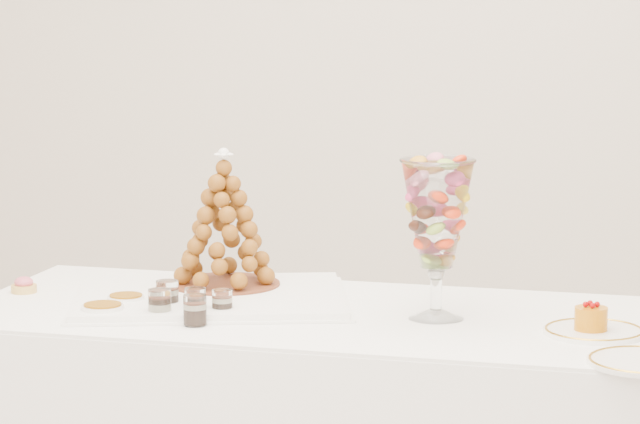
% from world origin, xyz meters
% --- Properties ---
extents(lace_tray, '(0.77, 0.66, 0.02)m').
position_xyz_m(lace_tray, '(-0.28, 0.25, 0.72)').
color(lace_tray, white).
rests_on(lace_tray, buffet_table).
extents(macaron_vase, '(0.17, 0.17, 0.37)m').
position_xyz_m(macaron_vase, '(0.29, 0.22, 0.95)').
color(macaron_vase, white).
rests_on(macaron_vase, buffet_table).
extents(cake_plate, '(0.22, 0.22, 0.01)m').
position_xyz_m(cake_plate, '(0.66, 0.16, 0.71)').
color(cake_plate, white).
rests_on(cake_plate, buffet_table).
extents(pink_tart, '(0.06, 0.06, 0.04)m').
position_xyz_m(pink_tart, '(-0.76, 0.23, 0.72)').
color(pink_tart, tan).
rests_on(pink_tart, buffet_table).
extents(verrine_a, '(0.06, 0.06, 0.07)m').
position_xyz_m(verrine_a, '(-0.34, 0.13, 0.74)').
color(verrine_a, white).
rests_on(verrine_a, buffet_table).
extents(verrine_b, '(0.05, 0.05, 0.07)m').
position_xyz_m(verrine_b, '(-0.26, 0.09, 0.74)').
color(verrine_b, white).
rests_on(verrine_b, buffet_table).
extents(verrine_c, '(0.06, 0.06, 0.06)m').
position_xyz_m(verrine_c, '(-0.19, 0.10, 0.74)').
color(verrine_c, white).
rests_on(verrine_c, buffet_table).
extents(verrine_d, '(0.07, 0.07, 0.07)m').
position_xyz_m(verrine_d, '(-0.32, 0.03, 0.74)').
color(verrine_d, white).
rests_on(verrine_d, buffet_table).
extents(verrine_e, '(0.06, 0.06, 0.07)m').
position_xyz_m(verrine_e, '(-0.23, -0.00, 0.74)').
color(verrine_e, white).
rests_on(verrine_e, buffet_table).
extents(ramekin_back, '(0.09, 0.09, 0.03)m').
position_xyz_m(ramekin_back, '(-0.45, 0.14, 0.72)').
color(ramekin_back, white).
rests_on(ramekin_back, buffet_table).
extents(ramekin_front, '(0.10, 0.10, 0.03)m').
position_xyz_m(ramekin_front, '(-0.46, 0.01, 0.72)').
color(ramekin_front, white).
rests_on(ramekin_front, buffet_table).
extents(croquembouche, '(0.28, 0.28, 0.34)m').
position_xyz_m(croquembouche, '(-0.27, 0.35, 0.89)').
color(croquembouche, brown).
rests_on(croquembouche, lace_tray).
extents(mousse_cake, '(0.07, 0.07, 0.06)m').
position_xyz_m(mousse_cake, '(0.65, 0.15, 0.74)').
color(mousse_cake, '#C46E09').
rests_on(mousse_cake, cake_plate).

